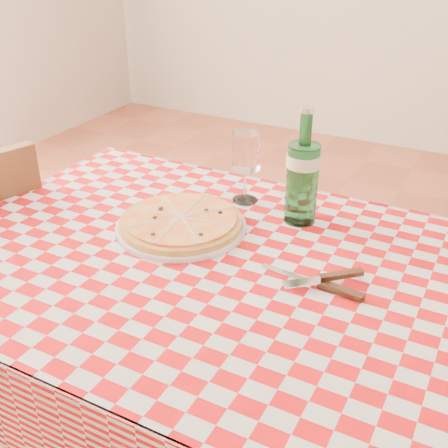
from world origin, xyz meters
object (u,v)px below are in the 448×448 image
(dining_table, at_px, (219,299))
(water_bottle, at_px, (303,166))
(wine_glass, at_px, (246,168))
(pizza_plate, at_px, (181,221))

(dining_table, relative_size, water_bottle, 4.18)
(water_bottle, bearing_deg, wine_glass, 167.53)
(wine_glass, bearing_deg, pizza_plate, -108.04)
(water_bottle, height_order, wine_glass, water_bottle)
(wine_glass, bearing_deg, water_bottle, -12.47)
(water_bottle, xyz_separation_m, wine_glass, (-0.17, 0.04, -0.05))
(water_bottle, bearing_deg, dining_table, -107.73)
(dining_table, xyz_separation_m, water_bottle, (0.08, 0.26, 0.24))
(dining_table, height_order, pizza_plate, pizza_plate)
(dining_table, height_order, wine_glass, wine_glass)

